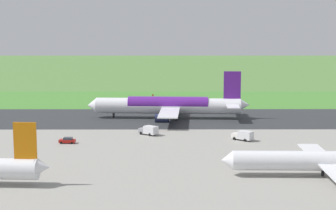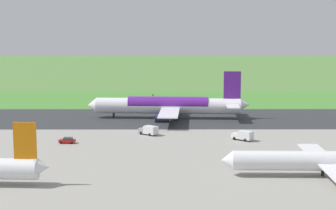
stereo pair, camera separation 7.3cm
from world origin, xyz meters
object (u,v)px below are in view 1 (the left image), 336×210
airliner_parked_near (324,160)px  service_car_followme (67,140)px  no_stopping_sign (153,97)px  traffic_cone_orange (136,102)px  service_truck_fuel (243,135)px  airliner_main (169,105)px  service_truck_baggage (149,130)px

airliner_parked_near → service_car_followme: bearing=-28.4°
no_stopping_sign → traffic_cone_orange: (6.62, 2.82, -1.48)m
no_stopping_sign → traffic_cone_orange: 7.35m
airliner_parked_near → traffic_cone_orange: bearing=-67.8°
service_truck_fuel → no_stopping_sign: 80.43m
airliner_main → service_car_followme: (26.78, 38.96, -3.51)m
service_truck_fuel → no_stopping_sign: no_stopping_sign is taller
service_truck_baggage → no_stopping_sign: (0.59, -68.65, 0.35)m
airliner_parked_near → service_truck_fuel: 36.76m
service_truck_baggage → traffic_cone_orange: service_truck_baggage is taller
service_truck_baggage → service_truck_fuel: 26.55m
airliner_main → no_stopping_sign: airliner_main is taller
service_truck_fuel → traffic_cone_orange: bearing=-66.0°
airliner_main → airliner_parked_near: (-31.16, 70.32, -1.04)m
airliner_main → service_truck_fuel: 40.64m
airliner_parked_near → no_stopping_sign: (37.58, -110.95, -1.56)m
service_truck_baggage → no_stopping_sign: size_ratio=1.97×
service_truck_fuel → service_car_followme: bearing=4.3°
airliner_main → service_truck_fuel: size_ratio=9.18×
airliner_main → service_truck_baggage: bearing=78.2°
service_truck_baggage → no_stopping_sign: no_stopping_sign is taller
service_truck_fuel → traffic_cone_orange: (32.70, -73.27, -1.13)m
service_truck_baggage → traffic_cone_orange: bearing=-83.7°
traffic_cone_orange → airliner_parked_near: bearing=112.2°
service_truck_baggage → traffic_cone_orange: 66.24m
service_car_followme → service_truck_baggage: bearing=-152.4°
airliner_main → service_car_followme: bearing=55.5°
service_car_followme → no_stopping_sign: no_stopping_sign is taller
airliner_main → service_truck_fuel: bearing=119.0°
service_car_followme → traffic_cone_orange: size_ratio=7.80×
service_truck_baggage → traffic_cone_orange: (7.21, -65.84, -1.13)m
airliner_parked_near → no_stopping_sign: 117.16m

